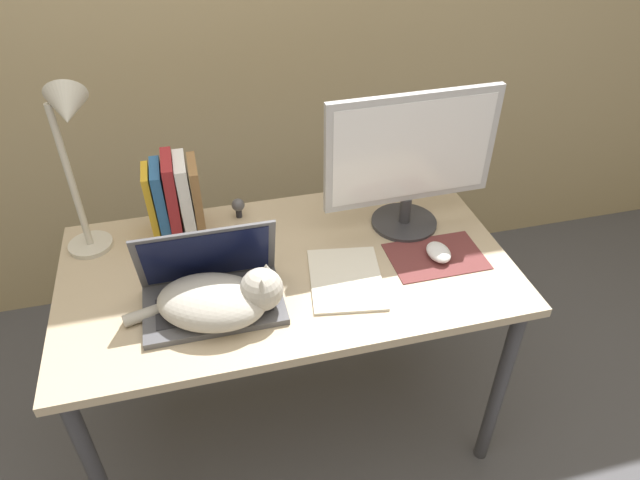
{
  "coord_description": "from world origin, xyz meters",
  "views": [
    {
      "loc": [
        -0.22,
        -0.91,
        1.79
      ],
      "look_at": [
        0.09,
        0.32,
        0.83
      ],
      "focal_mm": 32.0,
      "sensor_mm": 36.0,
      "label": 1
    }
  ],
  "objects_px": {
    "laptop": "(212,290)",
    "external_monitor": "(411,159)",
    "computer_mouse": "(439,252)",
    "desk_lamp": "(71,142)",
    "notepad": "(346,279)",
    "webcam": "(238,206)",
    "book_row": "(176,199)",
    "cat": "(221,299)"
  },
  "relations": [
    {
      "from": "laptop",
      "to": "external_monitor",
      "type": "xyz_separation_m",
      "value": [
        0.63,
        0.21,
        0.19
      ]
    },
    {
      "from": "computer_mouse",
      "to": "desk_lamp",
      "type": "xyz_separation_m",
      "value": [
        -0.96,
        0.28,
        0.34
      ]
    },
    {
      "from": "notepad",
      "to": "laptop",
      "type": "bearing_deg",
      "value": 179.82
    },
    {
      "from": "notepad",
      "to": "webcam",
      "type": "relative_size",
      "value": 4.45
    },
    {
      "from": "desk_lamp",
      "to": "notepad",
      "type": "distance_m",
      "value": 0.82
    },
    {
      "from": "desk_lamp",
      "to": "book_row",
      "type": "bearing_deg",
      "value": 9.91
    },
    {
      "from": "laptop",
      "to": "cat",
      "type": "bearing_deg",
      "value": -71.61
    },
    {
      "from": "desk_lamp",
      "to": "webcam",
      "type": "height_order",
      "value": "desk_lamp"
    },
    {
      "from": "computer_mouse",
      "to": "book_row",
      "type": "bearing_deg",
      "value": 156.27
    },
    {
      "from": "cat",
      "to": "webcam",
      "type": "distance_m",
      "value": 0.45
    },
    {
      "from": "book_row",
      "to": "desk_lamp",
      "type": "relative_size",
      "value": 0.49
    },
    {
      "from": "laptop",
      "to": "external_monitor",
      "type": "height_order",
      "value": "external_monitor"
    },
    {
      "from": "notepad",
      "to": "webcam",
      "type": "bearing_deg",
      "value": 122.95
    },
    {
      "from": "computer_mouse",
      "to": "desk_lamp",
      "type": "bearing_deg",
      "value": 163.81
    },
    {
      "from": "book_row",
      "to": "webcam",
      "type": "xyz_separation_m",
      "value": [
        0.19,
        0.04,
        -0.08
      ]
    },
    {
      "from": "desk_lamp",
      "to": "notepad",
      "type": "xyz_separation_m",
      "value": [
        0.67,
        -0.31,
        -0.36
      ]
    },
    {
      "from": "external_monitor",
      "to": "webcam",
      "type": "bearing_deg",
      "value": 161.47
    },
    {
      "from": "external_monitor",
      "to": "desk_lamp",
      "type": "xyz_separation_m",
      "value": [
        -0.93,
        0.09,
        0.13
      ]
    },
    {
      "from": "cat",
      "to": "webcam",
      "type": "relative_size",
      "value": 6.19
    },
    {
      "from": "book_row",
      "to": "computer_mouse",
      "type": "bearing_deg",
      "value": -23.73
    },
    {
      "from": "webcam",
      "to": "book_row",
      "type": "bearing_deg",
      "value": -169.28
    },
    {
      "from": "external_monitor",
      "to": "webcam",
      "type": "xyz_separation_m",
      "value": [
        -0.51,
        0.17,
        -0.19
      ]
    },
    {
      "from": "laptop",
      "to": "external_monitor",
      "type": "relative_size",
      "value": 0.69
    },
    {
      "from": "cat",
      "to": "book_row",
      "type": "height_order",
      "value": "book_row"
    },
    {
      "from": "cat",
      "to": "external_monitor",
      "type": "height_order",
      "value": "external_monitor"
    },
    {
      "from": "book_row",
      "to": "notepad",
      "type": "relative_size",
      "value": 0.87
    },
    {
      "from": "book_row",
      "to": "cat",
      "type": "bearing_deg",
      "value": -78.25
    },
    {
      "from": "laptop",
      "to": "webcam",
      "type": "height_order",
      "value": "laptop"
    },
    {
      "from": "cat",
      "to": "external_monitor",
      "type": "distance_m",
      "value": 0.69
    },
    {
      "from": "external_monitor",
      "to": "computer_mouse",
      "type": "bearing_deg",
      "value": -79.14
    },
    {
      "from": "laptop",
      "to": "webcam",
      "type": "bearing_deg",
      "value": 72.37
    },
    {
      "from": "laptop",
      "to": "computer_mouse",
      "type": "xyz_separation_m",
      "value": [
        0.66,
        0.03,
        -0.02
      ]
    },
    {
      "from": "external_monitor",
      "to": "desk_lamp",
      "type": "distance_m",
      "value": 0.94
    },
    {
      "from": "cat",
      "to": "computer_mouse",
      "type": "height_order",
      "value": "cat"
    },
    {
      "from": "computer_mouse",
      "to": "notepad",
      "type": "distance_m",
      "value": 0.29
    },
    {
      "from": "computer_mouse",
      "to": "cat",
      "type": "bearing_deg",
      "value": -172.37
    },
    {
      "from": "cat",
      "to": "book_row",
      "type": "bearing_deg",
      "value": 101.75
    },
    {
      "from": "laptop",
      "to": "notepad",
      "type": "bearing_deg",
      "value": -0.18
    },
    {
      "from": "laptop",
      "to": "external_monitor",
      "type": "distance_m",
      "value": 0.69
    },
    {
      "from": "desk_lamp",
      "to": "notepad",
      "type": "relative_size",
      "value": 1.78
    },
    {
      "from": "computer_mouse",
      "to": "desk_lamp",
      "type": "distance_m",
      "value": 1.06
    },
    {
      "from": "cat",
      "to": "external_monitor",
      "type": "relative_size",
      "value": 0.78
    }
  ]
}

